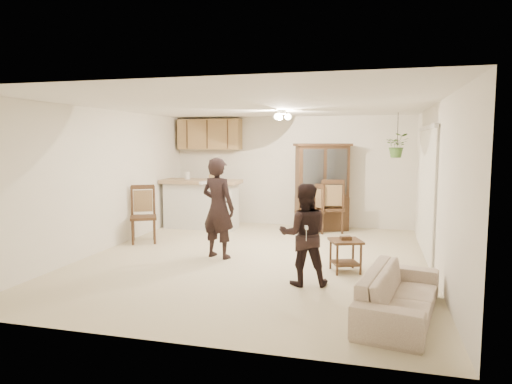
% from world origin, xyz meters
% --- Properties ---
extents(floor, '(6.50, 6.50, 0.00)m').
position_xyz_m(floor, '(0.00, 0.00, 0.00)').
color(floor, beige).
rests_on(floor, ground).
extents(ceiling, '(5.50, 6.50, 0.02)m').
position_xyz_m(ceiling, '(0.00, 0.00, 2.50)').
color(ceiling, white).
rests_on(ceiling, wall_back).
extents(wall_back, '(5.50, 0.02, 2.50)m').
position_xyz_m(wall_back, '(0.00, 3.25, 1.25)').
color(wall_back, silver).
rests_on(wall_back, ground).
extents(wall_front, '(5.50, 0.02, 2.50)m').
position_xyz_m(wall_front, '(0.00, -3.25, 1.25)').
color(wall_front, silver).
rests_on(wall_front, ground).
extents(wall_left, '(0.02, 6.50, 2.50)m').
position_xyz_m(wall_left, '(-2.75, 0.00, 1.25)').
color(wall_left, silver).
rests_on(wall_left, ground).
extents(wall_right, '(0.02, 6.50, 2.50)m').
position_xyz_m(wall_right, '(2.75, 0.00, 1.25)').
color(wall_right, silver).
rests_on(wall_right, ground).
extents(breakfast_bar, '(1.60, 0.55, 1.00)m').
position_xyz_m(breakfast_bar, '(-1.85, 2.35, 0.50)').
color(breakfast_bar, silver).
rests_on(breakfast_bar, floor).
extents(bar_top, '(1.75, 0.70, 0.08)m').
position_xyz_m(bar_top, '(-1.85, 2.35, 1.05)').
color(bar_top, tan).
rests_on(bar_top, breakfast_bar).
extents(upper_cabinets, '(1.50, 0.34, 0.70)m').
position_xyz_m(upper_cabinets, '(-1.90, 3.07, 2.10)').
color(upper_cabinets, olive).
rests_on(upper_cabinets, wall_back).
extents(vertical_blinds, '(0.06, 2.30, 2.10)m').
position_xyz_m(vertical_blinds, '(2.71, 0.90, 1.10)').
color(vertical_blinds, silver).
rests_on(vertical_blinds, wall_right).
extents(ceiling_fixture, '(0.36, 0.36, 0.20)m').
position_xyz_m(ceiling_fixture, '(0.20, 1.20, 2.40)').
color(ceiling_fixture, beige).
rests_on(ceiling_fixture, ceiling).
extents(hanging_plant, '(0.43, 0.37, 0.48)m').
position_xyz_m(hanging_plant, '(2.30, 2.40, 1.85)').
color(hanging_plant, '#345E25').
rests_on(hanging_plant, ceiling).
extents(plant_cord, '(0.01, 0.01, 0.65)m').
position_xyz_m(plant_cord, '(2.30, 2.40, 2.17)').
color(plant_cord, black).
rests_on(plant_cord, ceiling).
extents(sofa, '(1.08, 1.98, 0.73)m').
position_xyz_m(sofa, '(2.18, -2.01, 0.37)').
color(sofa, beige).
rests_on(sofa, floor).
extents(adult, '(0.76, 0.61, 1.80)m').
position_xyz_m(adult, '(-0.61, -0.04, 0.90)').
color(adult, black).
rests_on(adult, floor).
extents(child, '(0.76, 0.65, 1.35)m').
position_xyz_m(child, '(0.99, -1.13, 0.68)').
color(child, black).
rests_on(child, floor).
extents(china_hutch, '(1.28, 0.90, 1.89)m').
position_xyz_m(china_hutch, '(0.78, 2.77, 0.93)').
color(china_hutch, '#311F12').
rests_on(china_hutch, floor).
extents(side_table, '(0.57, 0.57, 0.54)m').
position_xyz_m(side_table, '(1.49, -0.37, 0.25)').
color(side_table, '#311F12').
rests_on(side_table, floor).
extents(chair_bar, '(0.65, 0.65, 1.09)m').
position_xyz_m(chair_bar, '(-2.38, 0.68, 0.31)').
color(chair_bar, '#311F12').
rests_on(chair_bar, floor).
extents(chair_hutch_left, '(0.66, 0.66, 1.05)m').
position_xyz_m(chair_hutch_left, '(0.59, 2.31, 0.30)').
color(chair_hutch_left, '#311F12').
rests_on(chair_hutch_left, floor).
extents(chair_hutch_right, '(0.60, 0.60, 1.14)m').
position_xyz_m(chair_hutch_right, '(1.01, 2.62, 0.32)').
color(chair_hutch_right, '#311F12').
rests_on(chair_hutch_right, floor).
extents(controller_adult, '(0.09, 0.15, 0.04)m').
position_xyz_m(controller_adult, '(-0.73, -0.41, 1.28)').
color(controller_adult, white).
rests_on(controller_adult, adult).
extents(controller_child, '(0.06, 0.12, 0.04)m').
position_xyz_m(controller_child, '(1.06, -1.44, 0.84)').
color(controller_child, white).
rests_on(controller_child, child).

